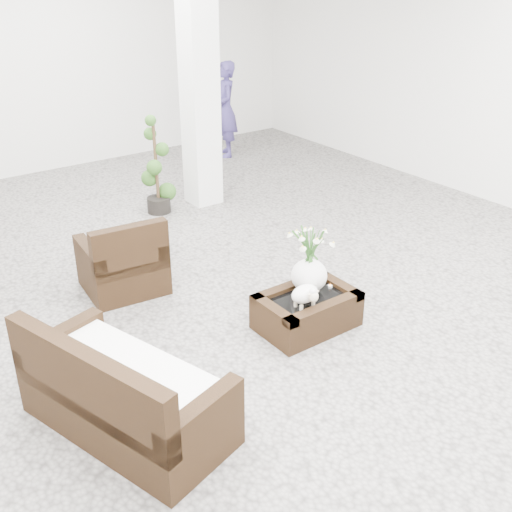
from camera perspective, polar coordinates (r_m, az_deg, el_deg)
ground at (r=6.21m, az=-0.55°, el=-4.82°), size 11.00×11.00×0.00m
column at (r=8.45m, az=-5.25°, el=16.17°), size 0.40×0.40×3.50m
coffee_table at (r=5.86m, az=4.66°, el=-5.14°), size 0.90×0.60×0.31m
sheep_figurine at (r=5.60m, az=4.49°, el=-3.65°), size 0.28×0.23×0.21m
planter_narcissus at (r=5.72m, az=4.98°, el=0.36°), size 0.44×0.44×0.80m
tealight at (r=5.97m, az=6.79°, el=-2.75°), size 0.04×0.04×0.03m
armchair at (r=6.53m, az=-12.25°, el=0.29°), size 0.85×0.82×0.83m
loveseat at (r=4.65m, az=-11.88°, el=-11.05°), size 1.18×1.73×0.84m
topiary at (r=8.39m, az=-9.14°, el=8.18°), size 0.35×0.35×1.31m
shopper at (r=10.81m, az=-2.80°, el=13.26°), size 0.58×0.68×1.59m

